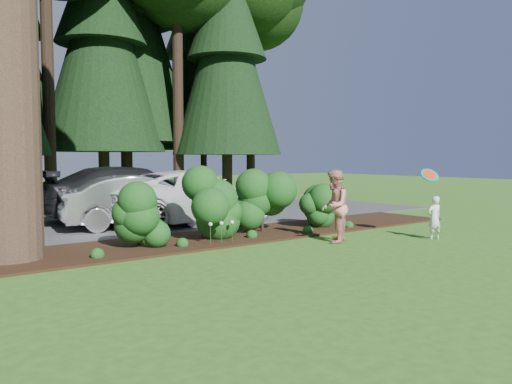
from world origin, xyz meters
The scene contains 11 objects.
ground centered at (0.00, 0.00, 0.00)m, with size 80.00×80.00×0.00m, color #305919.
mulch_bed centered at (0.00, 3.25, 0.03)m, with size 16.00×2.50×0.05m, color black.
driveway centered at (0.00, 7.50, 0.01)m, with size 22.00×6.00×0.03m, color #38383A.
shrub_row centered at (0.77, 3.14, 0.81)m, with size 6.53×1.60×1.61m.
lily_cluster centered at (-0.30, 2.40, 0.50)m, with size 0.69×0.09×0.57m.
car_silver_wagon centered at (-0.54, 6.25, 0.78)m, with size 1.59×4.56×1.50m, color #BCBCC1.
car_white_suv centered at (1.16, 6.26, 0.84)m, with size 2.68×5.82×1.62m, color white.
car_dark_suv centered at (0.03, 8.20, 0.89)m, with size 2.41×5.93×1.72m, color black.
child centered at (4.42, -0.08, 0.54)m, with size 0.40×0.26×1.08m, color white.
adult centered at (2.09, 1.10, 0.88)m, with size 0.85×0.66×1.75m, color red.
frisbee centered at (4.50, 0.13, 1.60)m, with size 0.53×0.38×0.44m.
Camera 1 is at (-6.59, -7.28, 2.05)m, focal length 35.00 mm.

